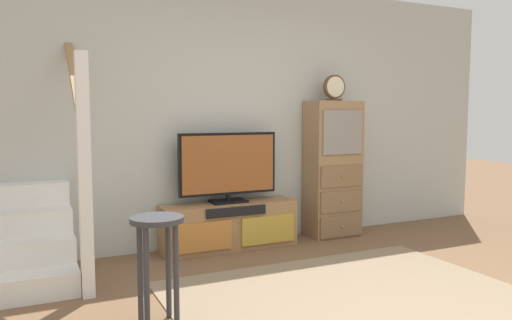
% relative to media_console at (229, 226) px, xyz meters
% --- Properties ---
extents(back_wall, '(6.40, 0.12, 2.70)m').
position_rel_media_console_xyz_m(back_wall, '(0.30, 0.27, 1.12)').
color(back_wall, '#B2B7B2').
rests_on(back_wall, ground_plane).
extents(area_rug, '(2.60, 1.80, 0.01)m').
position_rel_media_console_xyz_m(area_rug, '(0.30, -1.59, -0.23)').
color(area_rug, '#847056').
rests_on(area_rug, ground_plane).
extents(media_console, '(1.38, 0.38, 0.46)m').
position_rel_media_console_xyz_m(media_console, '(0.00, 0.00, 0.00)').
color(media_console, '#997047').
rests_on(media_console, ground_plane).
extents(television, '(1.03, 0.22, 0.70)m').
position_rel_media_console_xyz_m(television, '(0.00, 0.02, 0.61)').
color(television, black).
rests_on(television, media_console).
extents(side_cabinet, '(0.58, 0.38, 1.49)m').
position_rel_media_console_xyz_m(side_cabinet, '(1.24, 0.01, 0.51)').
color(side_cabinet, '#93704C').
rests_on(side_cabinet, ground_plane).
extents(desk_clock, '(0.26, 0.08, 0.28)m').
position_rel_media_console_xyz_m(desk_clock, '(1.23, -0.00, 1.40)').
color(desk_clock, '#4C3823').
rests_on(desk_clock, side_cabinet).
extents(staircase, '(1.00, 1.36, 2.20)m').
position_rel_media_console_xyz_m(staircase, '(-1.94, 0.01, 0.14)').
color(staircase, white).
rests_on(staircase, ground_plane).
extents(bar_stool_near, '(0.34, 0.34, 0.71)m').
position_rel_media_console_xyz_m(bar_stool_near, '(-1.10, -1.50, 0.30)').
color(bar_stool_near, '#333338').
rests_on(bar_stool_near, ground_plane).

